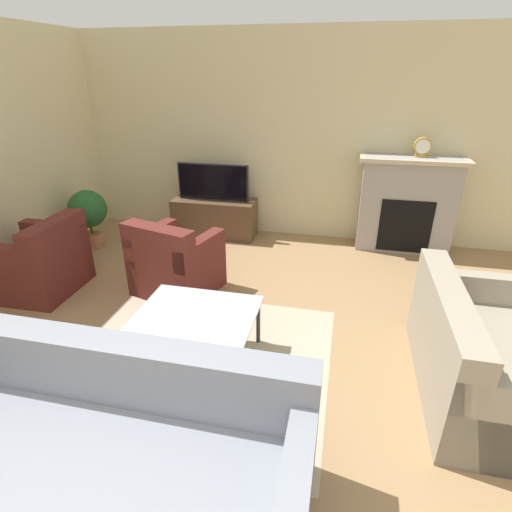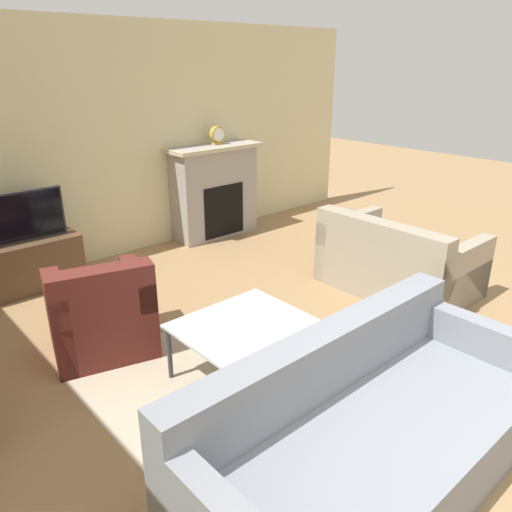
{
  "view_description": "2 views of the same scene",
  "coord_description": "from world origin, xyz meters",
  "px_view_note": "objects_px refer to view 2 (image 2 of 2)",
  "views": [
    {
      "loc": [
        0.88,
        -0.38,
        2.2
      ],
      "look_at": [
        0.19,
        2.69,
        0.73
      ],
      "focal_mm": 28.0,
      "sensor_mm": 36.0,
      "label": 1
    },
    {
      "loc": [
        -2.24,
        -0.37,
        2.26
      ],
      "look_at": [
        0.44,
        2.63,
        0.67
      ],
      "focal_mm": 35.0,
      "sensor_mm": 36.0,
      "label": 2
    }
  ],
  "objects_px": {
    "tv": "(13,218)",
    "couch_loveseat": "(397,264)",
    "armchair_accent": "(102,317)",
    "mantel_clock": "(217,135)",
    "couch_sectional": "(367,437)",
    "coffee_table": "(242,328)"
  },
  "relations": [
    {
      "from": "coffee_table",
      "to": "mantel_clock",
      "type": "xyz_separation_m",
      "value": [
        1.93,
        2.77,
        0.94
      ]
    },
    {
      "from": "tv",
      "to": "armchair_accent",
      "type": "bearing_deg",
      "value": -86.79
    },
    {
      "from": "armchair_accent",
      "to": "couch_loveseat",
      "type": "bearing_deg",
      "value": 177.28
    },
    {
      "from": "tv",
      "to": "couch_loveseat",
      "type": "height_order",
      "value": "tv"
    },
    {
      "from": "coffee_table",
      "to": "couch_loveseat",
      "type": "bearing_deg",
      "value": 2.71
    },
    {
      "from": "couch_loveseat",
      "to": "coffee_table",
      "type": "relative_size",
      "value": 1.56
    },
    {
      "from": "couch_loveseat",
      "to": "coffee_table",
      "type": "height_order",
      "value": "couch_loveseat"
    },
    {
      "from": "tv",
      "to": "couch_loveseat",
      "type": "distance_m",
      "value": 3.91
    },
    {
      "from": "armchair_accent",
      "to": "couch_sectional",
      "type": "bearing_deg",
      "value": 118.1
    },
    {
      "from": "armchair_accent",
      "to": "mantel_clock",
      "type": "relative_size",
      "value": 4.03
    },
    {
      "from": "couch_sectional",
      "to": "armchair_accent",
      "type": "bearing_deg",
      "value": 102.67
    },
    {
      "from": "couch_loveseat",
      "to": "couch_sectional",
      "type": "bearing_deg",
      "value": 120.19
    },
    {
      "from": "couch_loveseat",
      "to": "armchair_accent",
      "type": "relative_size",
      "value": 1.55
    },
    {
      "from": "tv",
      "to": "couch_sectional",
      "type": "bearing_deg",
      "value": -81.26
    },
    {
      "from": "couch_sectional",
      "to": "armchair_accent",
      "type": "height_order",
      "value": "same"
    },
    {
      "from": "couch_loveseat",
      "to": "mantel_clock",
      "type": "xyz_separation_m",
      "value": [
        -0.25,
        2.67,
        1.06
      ]
    },
    {
      "from": "couch_loveseat",
      "to": "coffee_table",
      "type": "bearing_deg",
      "value": 92.71
    },
    {
      "from": "tv",
      "to": "coffee_table",
      "type": "bearing_deg",
      "value": -74.89
    },
    {
      "from": "tv",
      "to": "couch_sectional",
      "type": "distance_m",
      "value": 3.99
    },
    {
      "from": "tv",
      "to": "couch_sectional",
      "type": "relative_size",
      "value": 0.44
    },
    {
      "from": "armchair_accent",
      "to": "coffee_table",
      "type": "relative_size",
      "value": 1.01
    },
    {
      "from": "mantel_clock",
      "to": "armchair_accent",
      "type": "bearing_deg",
      "value": -145.75
    }
  ]
}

